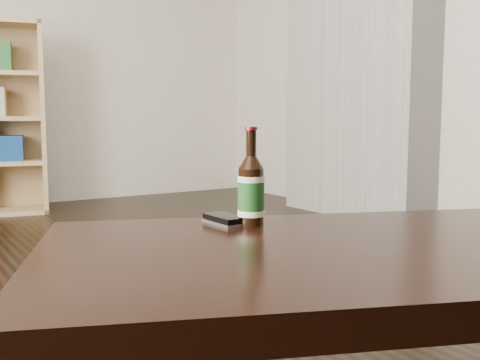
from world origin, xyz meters
TOP-DOWN VIEW (x-y plane):
  - floor at (0.00, 0.00)m, footprint 5.00×6.00m
  - chimney_breast at (2.35, 1.20)m, footprint 0.30×1.20m
  - coffee_table at (0.27, -0.92)m, footprint 1.38×1.10m
  - beer_bottle at (0.22, -0.65)m, footprint 0.07×0.07m
  - phone at (0.18, -0.60)m, footprint 0.06×0.12m

SIDE VIEW (x-z plane):
  - floor at x=0.00m, z-range -0.01..0.00m
  - coffee_table at x=0.27m, z-range 0.17..0.62m
  - phone at x=0.18m, z-range 0.45..0.47m
  - beer_bottle at x=0.22m, z-range 0.42..0.64m
  - chimney_breast at x=2.35m, z-range 0.00..2.70m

